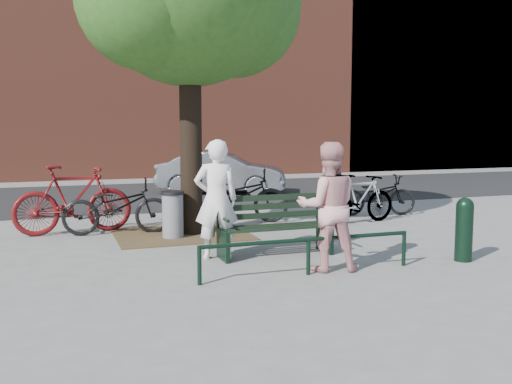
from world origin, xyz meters
name	(u,v)px	position (x,y,z in m)	size (l,w,h in m)	color
ground	(275,256)	(0.00, 0.00, 0.00)	(90.00, 90.00, 0.00)	gray
dirt_pit	(181,234)	(-1.00, 2.20, 0.01)	(2.40, 2.00, 0.02)	brown
road	(170,194)	(0.00, 8.50, 0.01)	(40.00, 7.00, 0.01)	black
townhouse_row	(136,21)	(0.17, 16.00, 6.25)	(45.00, 4.00, 14.00)	brown
park_bench	(274,224)	(0.00, 0.08, 0.48)	(1.74, 0.54, 0.97)	black
guard_railing	(308,245)	(0.00, -1.20, 0.40)	(3.06, 0.06, 0.51)	black
person_left	(216,199)	(-0.90, 0.15, 0.90)	(0.66, 0.43, 1.80)	white
person_right	(328,207)	(0.36, -1.05, 0.89)	(0.86, 0.67, 1.78)	pink
bollard	(464,227)	(2.50, -1.25, 0.51)	(0.25, 0.25, 0.95)	black
litter_bin	(173,214)	(-1.21, 1.92, 0.43)	(0.41, 0.41, 0.85)	gray
bicycle_a	(117,207)	(-2.11, 2.62, 0.52)	(0.69, 1.97, 1.04)	black
bicycle_b	(73,199)	(-2.86, 2.95, 0.64)	(0.61, 2.14, 1.29)	#580C0E
bicycle_c	(237,196)	(0.40, 3.19, 0.55)	(0.74, 2.11, 1.11)	black
bicycle_d	(360,199)	(2.74, 2.20, 0.51)	(0.48, 1.69, 1.02)	gray
bicycle_e	(377,195)	(3.63, 3.01, 0.46)	(0.61, 1.74, 0.91)	black
parked_car	(221,173)	(1.51, 8.20, 0.62)	(1.32, 3.78, 1.25)	gray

